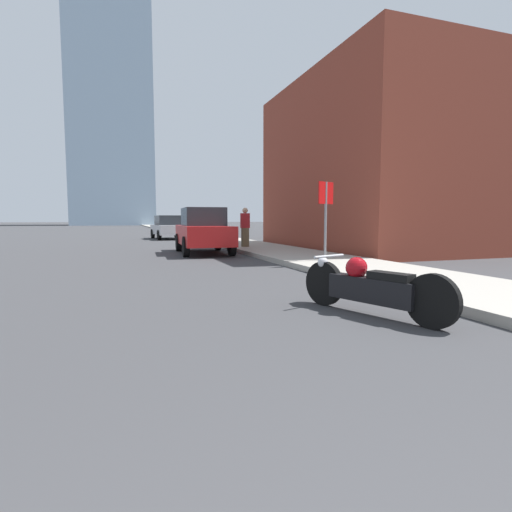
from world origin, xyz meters
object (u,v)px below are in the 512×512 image
parked_car_red (203,231)px  pedestrian (245,227)px  motorcycle (370,287)px  stop_sign (326,207)px  parked_car_silver (168,227)px

parked_car_red → pedestrian: 2.21m
motorcycle → parked_car_red: (-0.18, 10.40, 0.47)m
motorcycle → parked_car_red: parked_car_red is taller
parked_car_red → pedestrian: pedestrian is taller
motorcycle → parked_car_red: 10.41m
stop_sign → pedestrian: bearing=94.0°
stop_sign → parked_car_silver: bearing=98.1°
parked_car_silver → pedestrian: size_ratio=2.71×
stop_sign → parked_car_red: bearing=115.2°
parked_car_silver → stop_sign: 17.04m
motorcycle → parked_car_silver: size_ratio=0.51×
parked_car_red → stop_sign: bearing=-62.1°
motorcycle → pedestrian: pedestrian is taller
motorcycle → pedestrian: bearing=61.1°
parked_car_red → parked_car_silver: size_ratio=1.00×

